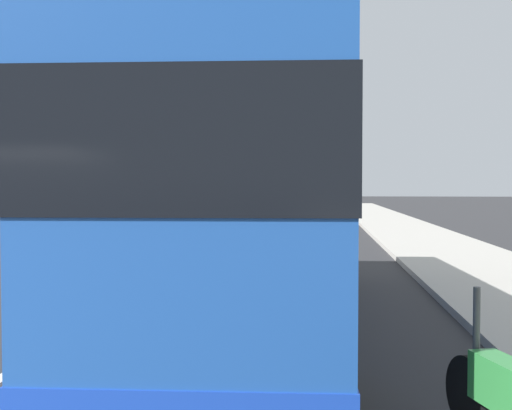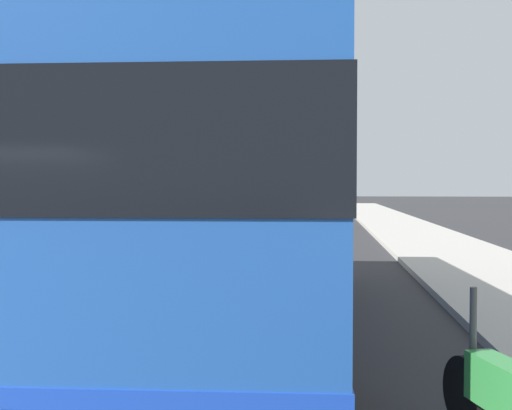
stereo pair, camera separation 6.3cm
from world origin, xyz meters
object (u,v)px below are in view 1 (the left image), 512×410
(coach_bus, at_px, (238,193))
(car_ahead_same_lane, at_px, (297,201))
(car_behind_bus, at_px, (296,213))
(car_oncoming, at_px, (307,205))

(coach_bus, bearing_deg, car_ahead_same_lane, -1.81)
(coach_bus, relative_size, car_behind_bus, 2.66)
(coach_bus, bearing_deg, car_behind_bus, -2.94)
(coach_bus, distance_m, car_oncoming, 33.39)
(coach_bus, height_order, car_oncoming, coach_bus)
(car_behind_bus, bearing_deg, car_ahead_same_lane, 2.14)
(car_oncoming, height_order, car_behind_bus, car_oncoming)
(car_behind_bus, bearing_deg, coach_bus, 179.91)
(car_oncoming, distance_m, car_ahead_same_lane, 11.05)
(car_behind_bus, bearing_deg, car_oncoming, -1.27)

